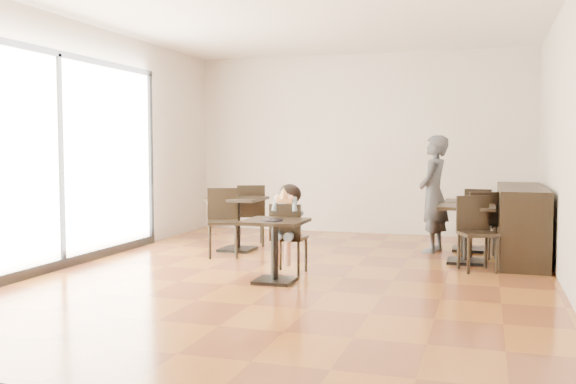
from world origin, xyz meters
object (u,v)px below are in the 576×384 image
at_px(cafe_table_left, 237,224).
at_px(chair_mid_a, 479,224).
at_px(child_chair, 289,238).
at_px(cafe_table_back, 469,226).
at_px(chair_back_a, 480,217).
at_px(chair_left_a, 250,215).
at_px(child, 289,229).
at_px(chair_back_b, 479,225).
at_px(cafe_table_mid, 466,234).
at_px(adult_patron, 434,194).
at_px(chair_mid_b, 478,234).
at_px(chair_left_b, 223,223).
at_px(child_table, 275,251).

height_order(cafe_table_left, chair_mid_a, chair_mid_a).
bearing_deg(cafe_table_left, child_chair, -48.84).
xyz_separation_m(cafe_table_back, chair_back_a, (0.15, 0.55, 0.08)).
xyz_separation_m(cafe_table_back, chair_mid_a, (0.15, -0.52, 0.09)).
bearing_deg(chair_left_a, child, 98.41).
bearing_deg(chair_back_a, cafe_table_left, 34.96).
relative_size(cafe_table_left, chair_left_a, 0.83).
height_order(chair_back_a, chair_back_b, same).
bearing_deg(cafe_table_mid, adult_patron, 122.35).
distance_m(child_chair, child, 0.11).
bearing_deg(chair_back_b, cafe_table_mid, -96.89).
distance_m(adult_patron, chair_mid_b, 1.52).
bearing_deg(chair_left_b, child_table, -72.66).
relative_size(child_table, cafe_table_left, 0.90).
xyz_separation_m(child_table, chair_left_b, (-1.24, 1.42, 0.12)).
bearing_deg(child_table, adult_patron, 60.05).
relative_size(child, chair_left_b, 1.13).
xyz_separation_m(child_table, chair_mid_a, (2.19, 2.47, 0.10)).
bearing_deg(chair_mid_a, cafe_table_left, -13.20).
xyz_separation_m(adult_patron, chair_left_b, (-2.79, -1.27, -0.38)).
bearing_deg(chair_mid_b, chair_back_b, 68.20).
bearing_deg(child, cafe_table_mid, 33.94).
bearing_deg(chair_left_b, adult_patron, 0.59).
relative_size(child_table, adult_patron, 0.42).
distance_m(child, cafe_table_back, 3.19).
bearing_deg(child, chair_back_b, 40.67).
bearing_deg(chair_back_a, chair_left_a, 26.94).
bearing_deg(child, cafe_table_back, 49.99).
relative_size(cafe_table_mid, chair_back_a, 0.86).
bearing_deg(child_table, chair_left_a, 116.24).
distance_m(child_chair, chair_left_a, 2.33).
relative_size(cafe_table_left, chair_mid_a, 0.86).
distance_m(child_table, chair_back_a, 4.17).
bearing_deg(chair_back_b, child_chair, -128.86).
height_order(cafe_table_back, chair_back_b, chair_back_b).
height_order(child_chair, chair_left_a, chair_left_a).
relative_size(child_table, chair_mid_a, 0.77).
xyz_separation_m(chair_mid_b, chair_left_a, (-3.44, 1.15, 0.02)).
height_order(chair_mid_a, chair_mid_b, same).
xyz_separation_m(adult_patron, chair_mid_a, (0.64, -0.22, -0.39)).
bearing_deg(cafe_table_back, child, -130.01).
height_order(child, chair_left_a, child).
xyz_separation_m(child_chair, chair_left_b, (-1.24, 0.87, 0.05)).
bearing_deg(cafe_table_back, cafe_table_left, -162.81).
bearing_deg(cafe_table_back, chair_mid_a, -74.37).
distance_m(adult_patron, cafe_table_back, 0.76).
bearing_deg(chair_mid_a, child_chair, 19.75).
relative_size(child_table, chair_back_a, 0.80).
xyz_separation_m(chair_mid_a, chair_left_a, (-3.44, 0.05, 0.02)).
xyz_separation_m(chair_mid_b, chair_back_a, (0.01, 2.17, -0.01)).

